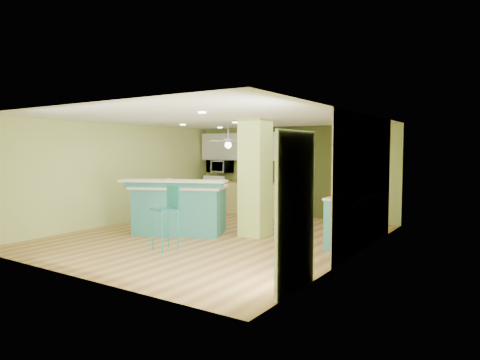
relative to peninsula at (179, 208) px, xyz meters
name	(u,v)px	position (x,y,z in m)	size (l,w,h in m)	color
floor	(217,237)	(0.90, 0.18, -0.57)	(6.00, 7.00, 0.01)	olive
ceiling	(217,119)	(0.90, 0.18, 1.94)	(6.00, 7.00, 0.01)	white
wall_back	(291,171)	(0.90, 3.69, 0.69)	(6.00, 0.01, 2.50)	#C3D471
wall_front	(72,192)	(0.90, -3.32, 0.69)	(6.00, 0.01, 2.50)	#C3D471
wall_left	(120,174)	(-2.11, 0.18, 0.69)	(0.01, 7.00, 2.50)	#C3D471
wall_right	(356,184)	(3.90, 0.18, 0.69)	(0.01, 7.00, 2.50)	#C3D471
wood_panel	(365,182)	(3.88, 0.78, 0.69)	(0.02, 3.40, 2.50)	#9A7E58
olive_accent	(297,172)	(1.10, 3.67, 0.69)	(2.20, 0.02, 2.50)	#424A1D
interior_door	(297,181)	(1.10, 3.64, 0.44)	(0.82, 0.05, 2.00)	white
french_door	(296,212)	(3.87, -2.12, 0.49)	(0.04, 1.08, 2.10)	silver
column	(255,178)	(1.55, 0.68, 0.69)	(0.55, 0.55, 2.50)	#C1DD66
kitchen_run	(246,197)	(-0.40, 3.38, -0.09)	(3.25, 0.63, 0.94)	#D6C970
stove	(220,196)	(-1.35, 3.37, -0.11)	(0.76, 0.66, 1.08)	white
upper_cabinets	(248,147)	(-0.40, 3.50, 1.39)	(3.20, 0.34, 0.80)	silver
microwave	(220,166)	(-1.35, 3.38, 0.79)	(0.70, 0.48, 0.39)	silver
ceiling_fan	(228,141)	(-0.20, 2.18, 1.51)	(1.41, 1.41, 0.61)	silver
pendant_lamp	(351,148)	(3.55, 0.93, 1.32)	(0.14, 0.14, 0.69)	silver
wall_decor	(368,166)	(3.86, 0.98, 0.99)	(0.03, 0.90, 0.70)	brown
peninsula	(179,208)	(0.00, 0.00, 0.00)	(2.45, 1.96, 1.22)	teal
bar_stool	(169,207)	(0.88, -1.29, 0.23)	(0.48, 0.48, 1.19)	teal
side_counter	(352,220)	(3.60, 0.94, -0.08)	(0.64, 1.51, 0.97)	teal
fruit_bowl	(247,180)	(-0.36, 3.34, 0.41)	(0.31, 0.31, 0.08)	#3D2619
canister	(169,181)	(-0.45, 0.17, 0.57)	(0.13, 0.13, 0.15)	gold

